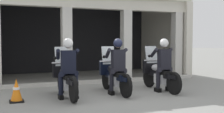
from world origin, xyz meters
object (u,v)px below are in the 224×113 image
at_px(traffic_cone_flank, 16,90).
at_px(motorcycle_left, 66,78).
at_px(motorcycle_right, 159,74).
at_px(motorcycle_center, 114,76).
at_px(police_officer_center, 118,61).
at_px(police_officer_left, 68,63).
at_px(police_officer_right, 164,60).

bearing_deg(traffic_cone_flank, motorcycle_left, 8.69).
bearing_deg(motorcycle_right, motorcycle_left, 179.58).
distance_m(motorcycle_center, police_officer_center, 0.52).
bearing_deg(motorcycle_right, traffic_cone_flank, -177.38).
distance_m(motorcycle_left, motorcycle_center, 1.44).
bearing_deg(police_officer_left, traffic_cone_flank, 174.73).
xyz_separation_m(police_officer_center, police_officer_right, (1.44, -0.12, 0.00)).
relative_size(motorcycle_left, police_officer_center, 1.29).
bearing_deg(motorcycle_center, police_officer_right, -10.05).
height_order(motorcycle_center, motorcycle_right, same).
relative_size(police_officer_left, traffic_cone_flank, 2.69).
xyz_separation_m(motorcycle_center, traffic_cone_flank, (-2.73, -0.26, -0.21)).
bearing_deg(traffic_cone_flank, motorcycle_center, 5.51).
relative_size(motorcycle_center, motorcycle_right, 1.00).
bearing_deg(police_officer_center, traffic_cone_flank, -174.71).
bearing_deg(motorcycle_center, motorcycle_right, 0.82).
relative_size(police_officer_center, police_officer_right, 1.00).
height_order(motorcycle_center, traffic_cone_flank, motorcycle_center).
xyz_separation_m(police_officer_left, police_officer_center, (1.44, 0.07, 0.00)).
bearing_deg(police_officer_center, motorcycle_center, 95.46).
bearing_deg(police_officer_left, motorcycle_left, 88.34).
bearing_deg(traffic_cone_flank, police_officer_center, -0.43).
height_order(police_officer_left, police_officer_right, same).
height_order(motorcycle_right, traffic_cone_flank, motorcycle_right).
height_order(motorcycle_left, police_officer_right, police_officer_right).
relative_size(motorcycle_left, motorcycle_center, 1.00).
height_order(police_officer_left, motorcycle_center, police_officer_left).
bearing_deg(traffic_cone_flank, police_officer_right, -1.97).
bearing_deg(motorcycle_center, police_officer_center, -84.54).
bearing_deg(traffic_cone_flank, police_officer_left, -3.87).
height_order(motorcycle_right, police_officer_right, police_officer_right).
height_order(police_officer_center, police_officer_right, same).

